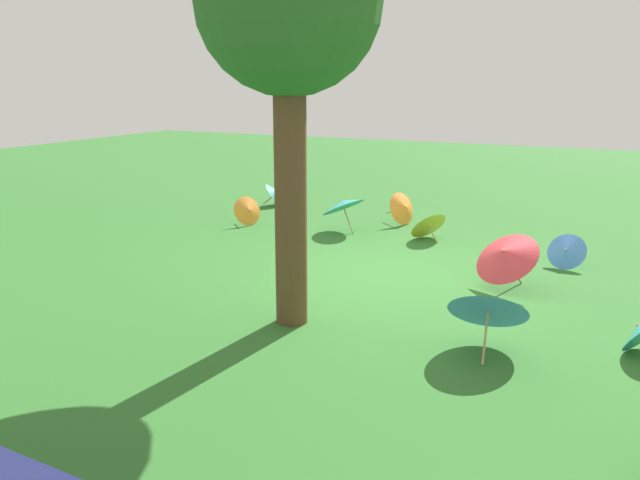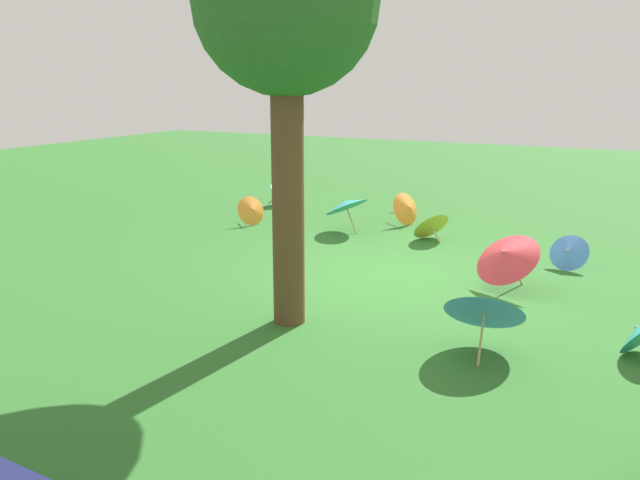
# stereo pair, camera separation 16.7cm
# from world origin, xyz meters

# --- Properties ---
(ground) EXTENTS (40.00, 40.00, 0.00)m
(ground) POSITION_xyz_m (0.00, 0.00, 0.00)
(ground) COLOR #2D6B28
(shade_tree) EXTENTS (2.04, 2.04, 4.65)m
(shade_tree) POSITION_xyz_m (0.33, 2.26, 3.53)
(shade_tree) COLOR brown
(shade_tree) RESTS_ON ground
(parasol_red_0) EXTENTS (1.16, 1.12, 0.84)m
(parasol_red_0) POSITION_xyz_m (-1.68, -0.13, 0.49)
(parasol_red_0) COLOR tan
(parasol_red_0) RESTS_ON ground
(parasol_teal_0) EXTENTS (0.97, 0.99, 0.77)m
(parasol_teal_0) POSITION_xyz_m (1.73, -2.31, 0.53)
(parasol_teal_0) COLOR tan
(parasol_teal_0) RESTS_ON ground
(parasol_blue_1) EXTENTS (0.65, 0.55, 0.54)m
(parasol_blue_1) POSITION_xyz_m (-2.32, -1.60, 0.27)
(parasol_blue_1) COLOR tan
(parasol_blue_1) RESTS_ON ground
(parasol_yellow_1) EXTENTS (0.82, 0.86, 0.58)m
(parasol_yellow_1) POSITION_xyz_m (0.13, -2.42, 0.29)
(parasol_yellow_1) COLOR tan
(parasol_yellow_1) RESTS_ON ground
(parasol_orange_0) EXTENTS (0.56, 0.66, 0.58)m
(parasol_orange_0) POSITION_xyz_m (3.62, -2.04, 0.29)
(parasol_orange_0) COLOR tan
(parasol_orange_0) RESTS_ON ground
(parasol_orange_3) EXTENTS (0.72, 0.74, 0.66)m
(parasol_orange_3) POSITION_xyz_m (0.90, -3.41, 0.33)
(parasol_orange_3) COLOR tan
(parasol_orange_3) RESTS_ON ground
(parasol_blue_4) EXTENTS (0.94, 0.85, 0.83)m
(parasol_blue_4) POSITION_xyz_m (-1.94, 2.10, 0.50)
(parasol_blue_4) COLOR tan
(parasol_blue_4) RESTS_ON ground
(parasol_teal_2) EXTENTS (0.68, 0.73, 0.54)m
(parasol_teal_2) POSITION_xyz_m (-3.42, 1.49, 0.27)
(parasol_teal_2) COLOR tan
(parasol_teal_2) RESTS_ON ground
(parasol_teal_3) EXTENTS (0.66, 0.73, 0.55)m
(parasol_teal_3) POSITION_xyz_m (4.13, -4.04, 0.28)
(parasol_teal_3) COLOR tan
(parasol_teal_3) RESTS_ON ground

